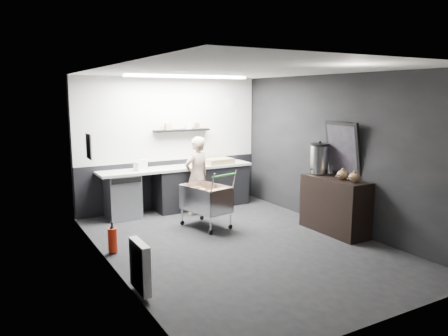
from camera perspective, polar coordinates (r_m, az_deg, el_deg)
floor at (r=7.02m, az=2.09°, el=-9.97°), size 5.50×5.50×0.00m
ceiling at (r=6.62m, az=2.23°, el=12.63°), size 5.50×5.50×0.00m
wall_back at (r=9.12m, az=-6.99°, el=3.23°), size 5.50×0.00×5.50m
wall_front at (r=4.62m, az=20.44°, el=-3.49°), size 5.50×0.00×5.50m
wall_left at (r=5.90m, az=-14.61°, el=-0.47°), size 0.00×5.50×5.50m
wall_right at (r=7.92m, az=14.57°, el=2.04°), size 0.00×5.50×5.50m
kitchen_wall_panel at (r=9.06m, az=-7.01°, el=6.37°), size 3.95×0.02×1.70m
dado_panel at (r=9.23m, az=-6.84°, el=-2.03°), size 3.95×0.02×1.00m
floating_shelf at (r=9.05m, az=-5.54°, el=4.93°), size 1.20×0.22×0.04m
wall_clock at (r=9.67m, az=0.74°, el=8.41°), size 0.20×0.03×0.20m
poster at (r=7.13m, az=-17.26°, el=2.73°), size 0.02×0.30×0.40m
poster_red_band at (r=7.12m, az=-17.25°, el=3.29°), size 0.02×0.22×0.10m
radiator at (r=5.35m, az=-10.92°, el=-12.51°), size 0.10×0.50×0.60m
ceiling_strip at (r=8.25m, az=-4.71°, el=11.79°), size 2.40×0.20×0.04m
prep_counter at (r=9.02m, az=-5.27°, el=-2.56°), size 3.20×0.61×0.90m
person at (r=8.59m, az=-3.55°, el=-1.01°), size 0.63×0.48×1.54m
shopping_cart at (r=7.79m, az=-2.42°, el=-4.26°), size 0.76×1.06×1.02m
sideboard at (r=7.72m, az=14.17°, el=-3.79°), size 0.54×1.27×1.90m
fire_extinguisher at (r=6.79m, az=-14.35°, el=-8.99°), size 0.14×0.14×0.45m
cardboard_box at (r=9.23m, az=-0.78°, el=0.92°), size 0.58×0.45×0.11m
pink_tub at (r=8.60m, az=-10.61°, el=0.41°), size 0.20×0.20×0.20m
white_container at (r=8.54m, az=-10.91°, el=0.25°), size 0.24×0.21×0.18m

